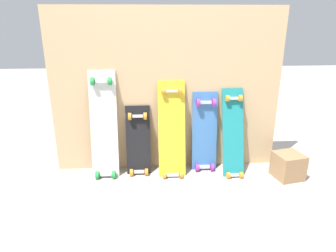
% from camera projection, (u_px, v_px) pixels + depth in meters
% --- Properties ---
extents(ground_plane, '(12.00, 12.00, 0.00)m').
position_uv_depth(ground_plane, '(167.00, 168.00, 2.92)').
color(ground_plane, '#B2AAA0').
extents(plywood_wall_panel, '(2.03, 0.04, 1.44)m').
position_uv_depth(plywood_wall_panel, '(167.00, 92.00, 2.74)').
color(plywood_wall_panel, tan).
rests_on(plywood_wall_panel, ground).
extents(skateboard_white, '(0.23, 0.24, 0.98)m').
position_uv_depth(skateboard_white, '(104.00, 129.00, 2.69)').
color(skateboard_white, silver).
rests_on(skateboard_white, ground).
extents(skateboard_black, '(0.22, 0.20, 0.67)m').
position_uv_depth(skateboard_black, '(138.00, 144.00, 2.78)').
color(skateboard_black, black).
rests_on(skateboard_black, ground).
extents(skateboard_yellow, '(0.24, 0.27, 0.90)m').
position_uv_depth(skateboard_yellow, '(172.00, 133.00, 2.73)').
color(skateboard_yellow, gold).
rests_on(skateboard_yellow, ground).
extents(skateboard_blue, '(0.23, 0.16, 0.78)m').
position_uv_depth(skateboard_blue, '(205.00, 135.00, 2.82)').
color(skateboard_blue, '#386BAD').
rests_on(skateboard_blue, ground).
extents(skateboard_teal, '(0.19, 0.30, 0.82)m').
position_uv_depth(skateboard_teal, '(233.00, 137.00, 2.76)').
color(skateboard_teal, '#197A7F').
rests_on(skateboard_teal, ground).
extents(wooden_crate, '(0.27, 0.27, 0.22)m').
position_uv_depth(wooden_crate, '(288.00, 166.00, 2.72)').
color(wooden_crate, '#99724C').
rests_on(wooden_crate, ground).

